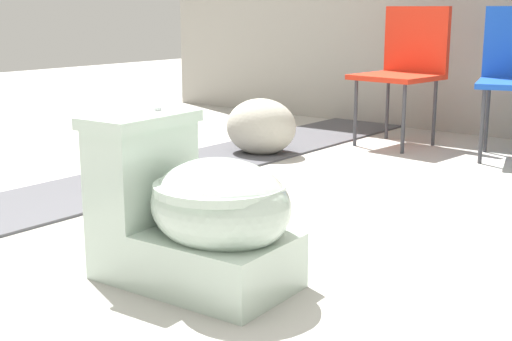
{
  "coord_description": "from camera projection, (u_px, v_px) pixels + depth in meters",
  "views": [
    {
      "loc": [
        1.45,
        -1.65,
        0.82
      ],
      "look_at": [
        0.02,
        0.15,
        0.3
      ],
      "focal_mm": 50.0,
      "sensor_mm": 36.0,
      "label": 1
    }
  ],
  "objects": [
    {
      "name": "boulder_near",
      "position": [
        261.0,
        127.0,
        4.07
      ],
      "size": [
        0.49,
        0.44,
        0.32
      ],
      "primitive_type": "ellipsoid",
      "rotation": [
        0.0,
        0.0,
        0.31
      ],
      "color": "#ADA899",
      "rests_on": "ground"
    },
    {
      "name": "ground_plane",
      "position": [
        221.0,
        267.0,
        2.32
      ],
      "size": [
        14.0,
        14.0,
        0.0
      ],
      "primitive_type": "plane",
      "color": "#A8A59E"
    },
    {
      "name": "toilet",
      "position": [
        195.0,
        214.0,
        2.14
      ],
      "size": [
        0.65,
        0.41,
        0.52
      ],
      "rotation": [
        0.0,
        0.0,
        0.06
      ],
      "color": "#B2C6B7",
      "rests_on": "ground"
    },
    {
      "name": "gravel_strip",
      "position": [
        113.0,
        185.0,
        3.37
      ],
      "size": [
        0.56,
        8.0,
        0.01
      ],
      "primitive_type": "cube",
      "color": "#4C4C51",
      "rests_on": "ground"
    },
    {
      "name": "folding_chair_left",
      "position": [
        406.0,
        61.0,
        4.33
      ],
      "size": [
        0.48,
        0.48,
        0.83
      ],
      "rotation": [
        0.0,
        0.0,
        -1.67
      ],
      "color": "red",
      "rests_on": "ground"
    }
  ]
}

